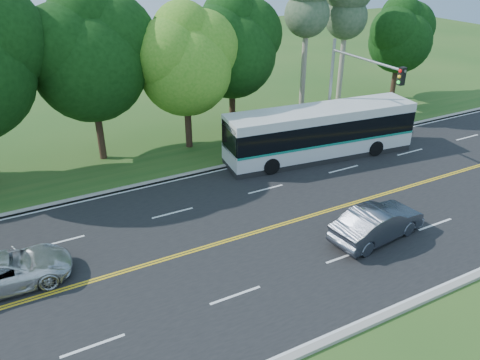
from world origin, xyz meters
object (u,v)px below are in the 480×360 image
suv (6,271)px  transit_bus (320,133)px  traffic_signal (351,83)px  sedan (377,223)px

suv → transit_bus: bearing=-75.3°
transit_bus → suv: (-18.54, -4.48, -0.89)m
transit_bus → traffic_signal: bearing=-5.9°
transit_bus → sedan: transit_bus is taller
traffic_signal → transit_bus: 3.53m
traffic_signal → transit_bus: bearing=167.6°
transit_bus → sedan: size_ratio=2.57×
traffic_signal → sedan: 10.44m
traffic_signal → transit_bus: traffic_signal is taller
sedan → suv: size_ratio=0.97×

